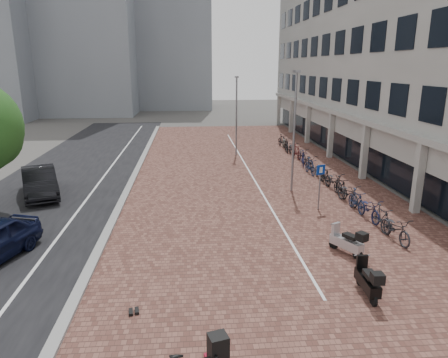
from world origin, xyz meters
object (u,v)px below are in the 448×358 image
Objects in this scene: scooter_front at (347,241)px; parking_sign at (320,181)px; car_dark at (40,182)px; scooter_mid at (368,279)px.

scooter_front is 0.71× the size of parking_sign.
scooter_mid is at bearing -61.48° from car_dark.
scooter_front is at bearing -116.43° from parking_sign.
parking_sign is (0.89, 7.53, 0.92)m from scooter_mid.
parking_sign reaches higher than scooter_mid.
car_dark is at bearing 120.42° from scooter_front.
scooter_mid is at bearing -126.87° from scooter_front.
scooter_mid is (13.08, -10.95, -0.22)m from car_dark.
scooter_mid is 7.64m from parking_sign.
car_dark is at bearing 145.50° from parking_sign.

